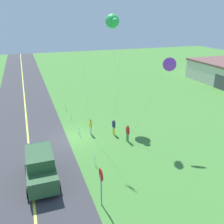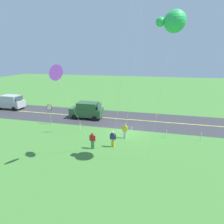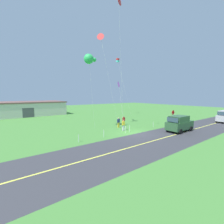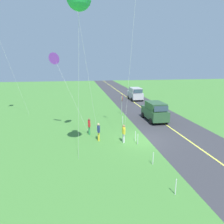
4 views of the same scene
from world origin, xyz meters
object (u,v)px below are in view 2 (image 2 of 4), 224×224
person_adult_companion (113,139)px  kite_pink_drift (174,21)px  person_adult_near (93,140)px  kite_red_low (56,73)px  stop_sign (50,110)px  car_parked_east_far (10,102)px  car_suv_foreground (87,110)px  person_child_watcher (125,131)px

person_adult_companion → kite_pink_drift: size_ratio=0.15×
person_adult_near → kite_red_low: 7.03m
person_adult_near → kite_pink_drift: bearing=-119.1°
stop_sign → kite_red_low: size_ratio=0.33×
stop_sign → kite_red_low: 10.97m
stop_sign → person_adult_near: (-7.15, 4.71, -0.94)m
car_parked_east_far → person_adult_companion: (-18.99, 8.68, -0.29)m
kite_red_low → person_adult_near: bearing=-114.6°
car_parked_east_far → person_adult_near: car_parked_east_far is taller
kite_red_low → kite_pink_drift: size_ratio=0.70×
car_parked_east_far → kite_pink_drift: size_ratio=0.40×
car_suv_foreground → car_parked_east_far: (13.72, -1.48, 0.00)m
person_adult_near → kite_pink_drift: kite_pink_drift is taller
kite_pink_drift → kite_red_low: bearing=16.9°
car_parked_east_far → person_adult_companion: 20.88m
person_adult_near → person_adult_companion: (-1.74, -0.72, 0.00)m
car_parked_east_far → kite_red_low: kite_red_low is taller
person_adult_near → kite_red_low: kite_red_low is taller
person_adult_near → person_adult_companion: bearing=-90.2°
kite_pink_drift → person_child_watcher: bearing=-44.8°
kite_red_low → kite_pink_drift: 8.38m
person_adult_companion → kite_red_low: size_ratio=0.21×
person_adult_near → car_parked_east_far: bearing=38.9°
kite_pink_drift → car_suv_foreground: bearing=-41.9°
stop_sign → kite_pink_drift: bearing=157.8°
car_parked_east_far → person_adult_companion: car_parked_east_far is taller
stop_sign → person_adult_companion: 9.79m
person_adult_companion → person_child_watcher: size_ratio=1.00×
person_child_watcher → car_suv_foreground: bearing=-124.4°
person_child_watcher → car_parked_east_far: bearing=-102.6°
person_adult_companion → car_parked_east_far: bearing=34.0°
stop_sign → person_adult_companion: size_ratio=1.60×
kite_red_low → kite_pink_drift: (-7.41, -2.26, 3.18)m
car_parked_east_far → kite_pink_drift: 26.99m
car_parked_east_far → person_adult_companion: size_ratio=2.75×
person_adult_near → kite_pink_drift: 11.22m
stop_sign → person_adult_companion: (-8.89, 3.99, -0.94)m
car_parked_east_far → person_child_watcher: 20.85m
stop_sign → kite_pink_drift: kite_pink_drift is taller
car_suv_foreground → kite_pink_drift: (-9.59, 8.61, 9.13)m
car_parked_east_far → person_adult_near: (-17.25, 9.40, -0.29)m
car_suv_foreground → person_adult_companion: (-5.27, 7.20, -0.29)m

